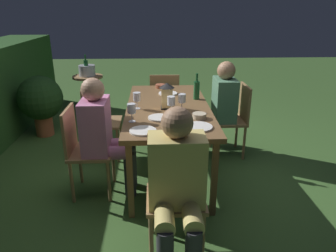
{
  "coord_description": "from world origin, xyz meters",
  "views": [
    {
      "loc": [
        -3.14,
        0.14,
        1.74
      ],
      "look_at": [
        0.0,
        0.0,
        0.53
      ],
      "focal_mm": 33.53,
      "sensor_mm": 36.0,
      "label": 1
    }
  ],
  "objects_px": {
    "chair_side_left_b": "(234,116)",
    "plate_a": "(198,127)",
    "chair_side_right_a": "(84,147)",
    "ice_bucket": "(87,70)",
    "dining_table": "(168,111)",
    "person_in_green": "(219,105)",
    "chair_side_right_b": "(98,119)",
    "person_in_mustard": "(177,183)",
    "wine_glass_b": "(137,98)",
    "chair_head_far": "(164,100)",
    "wine_glass_c": "(171,102)",
    "plate_c": "(143,131)",
    "person_in_pink": "(103,132)",
    "chair_head_near": "(175,187)",
    "plate_d": "(159,118)",
    "bowl_bread": "(161,86)",
    "wine_glass_d": "(132,109)",
    "bowl_olives": "(199,116)",
    "lantern_centerpiece": "(167,94)",
    "plate_b": "(168,93)",
    "wine_glass_a": "(182,99)",
    "side_table": "(89,90)",
    "green_bottle_on_table": "(197,90)",
    "potted_plant_by_hedge": "(41,100)"
  },
  "relations": [
    {
      "from": "plate_d",
      "to": "person_in_mustard",
      "type": "bearing_deg",
      "value": -174.06
    },
    {
      "from": "lantern_centerpiece",
      "to": "ice_bucket",
      "type": "xyz_separation_m",
      "value": [
        2.01,
        1.2,
        -0.13
      ]
    },
    {
      "from": "chair_head_near",
      "to": "side_table",
      "type": "xyz_separation_m",
      "value": [
        3.07,
        1.21,
        -0.04
      ]
    },
    {
      "from": "chair_side_left_b",
      "to": "ice_bucket",
      "type": "distance_m",
      "value": 2.56
    },
    {
      "from": "plate_b",
      "to": "bowl_bread",
      "type": "height_order",
      "value": "bowl_bread"
    },
    {
      "from": "wine_glass_a",
      "to": "plate_d",
      "type": "relative_size",
      "value": 0.81
    },
    {
      "from": "chair_side_right_a",
      "to": "person_in_pink",
      "type": "xyz_separation_m",
      "value": [
        0.0,
        -0.2,
        0.15
      ]
    },
    {
      "from": "chair_head_far",
      "to": "wine_glass_c",
      "type": "xyz_separation_m",
      "value": [
        -1.39,
        -0.02,
        0.39
      ]
    },
    {
      "from": "chair_side_right_b",
      "to": "plate_a",
      "type": "xyz_separation_m",
      "value": [
        -1.04,
        -1.05,
        0.28
      ]
    },
    {
      "from": "chair_side_right_b",
      "to": "bowl_bread",
      "type": "height_order",
      "value": "chair_side_right_b"
    },
    {
      "from": "chair_side_right_b",
      "to": "chair_side_right_a",
      "type": "bearing_deg",
      "value": 180.0
    },
    {
      "from": "lantern_centerpiece",
      "to": "plate_a",
      "type": "bearing_deg",
      "value": -156.16
    },
    {
      "from": "wine_glass_a",
      "to": "ice_bucket",
      "type": "height_order",
      "value": "ice_bucket"
    },
    {
      "from": "person_in_pink",
      "to": "wine_glass_b",
      "type": "bearing_deg",
      "value": -44.02
    },
    {
      "from": "person_in_pink",
      "to": "chair_head_near",
      "type": "height_order",
      "value": "person_in_pink"
    },
    {
      "from": "lantern_centerpiece",
      "to": "wine_glass_a",
      "type": "relative_size",
      "value": 1.57
    },
    {
      "from": "wine_glass_c",
      "to": "person_in_pink",
      "type": "bearing_deg",
      "value": 103.83
    },
    {
      "from": "bowl_olives",
      "to": "bowl_bread",
      "type": "xyz_separation_m",
      "value": [
        1.17,
        0.33,
        -0.0
      ]
    },
    {
      "from": "chair_head_near",
      "to": "plate_d",
      "type": "bearing_deg",
      "value": 7.47
    },
    {
      "from": "chair_side_right_a",
      "to": "wine_glass_a",
      "type": "xyz_separation_m",
      "value": [
        0.24,
        -0.95,
        0.39
      ]
    },
    {
      "from": "chair_head_near",
      "to": "bowl_bread",
      "type": "xyz_separation_m",
      "value": [
        1.91,
        0.06,
        0.3
      ]
    },
    {
      "from": "dining_table",
      "to": "plate_d",
      "type": "relative_size",
      "value": 8.61
    },
    {
      "from": "chair_side_right_b",
      "to": "wine_glass_b",
      "type": "height_order",
      "value": "wine_glass_b"
    },
    {
      "from": "chair_side_left_b",
      "to": "bowl_olives",
      "type": "distance_m",
      "value": 1.02
    },
    {
      "from": "green_bottle_on_table",
      "to": "chair_side_right_b",
      "type": "bearing_deg",
      "value": 81.75
    },
    {
      "from": "wine_glass_d",
      "to": "plate_a",
      "type": "bearing_deg",
      "value": -106.84
    },
    {
      "from": "person_in_mustard",
      "to": "chair_head_far",
      "type": "bearing_deg",
      "value": -0.0
    },
    {
      "from": "plate_d",
      "to": "chair_head_far",
      "type": "bearing_deg",
      "value": -3.69
    },
    {
      "from": "chair_head_near",
      "to": "plate_d",
      "type": "height_order",
      "value": "chair_head_near"
    },
    {
      "from": "chair_head_near",
      "to": "potted_plant_by_hedge",
      "type": "height_order",
      "value": "chair_head_near"
    },
    {
      "from": "ice_bucket",
      "to": "bowl_bread",
      "type": "bearing_deg",
      "value": -135.11
    },
    {
      "from": "chair_head_far",
      "to": "green_bottle_on_table",
      "type": "distance_m",
      "value": 1.04
    },
    {
      "from": "dining_table",
      "to": "person_in_green",
      "type": "distance_m",
      "value": 0.74
    },
    {
      "from": "chair_head_far",
      "to": "wine_glass_d",
      "type": "relative_size",
      "value": 5.15
    },
    {
      "from": "person_in_pink",
      "to": "side_table",
      "type": "relative_size",
      "value": 1.69
    },
    {
      "from": "lantern_centerpiece",
      "to": "wine_glass_b",
      "type": "relative_size",
      "value": 1.57
    },
    {
      "from": "chair_side_right_a",
      "to": "ice_bucket",
      "type": "height_order",
      "value": "ice_bucket"
    },
    {
      "from": "chair_side_right_a",
      "to": "chair_side_right_b",
      "type": "xyz_separation_m",
      "value": [
        0.81,
        0.0,
        0.0
      ]
    },
    {
      "from": "green_bottle_on_table",
      "to": "plate_d",
      "type": "xyz_separation_m",
      "value": [
        -0.63,
        0.43,
        -0.1
      ]
    },
    {
      "from": "potted_plant_by_hedge",
      "to": "chair_side_right_a",
      "type": "bearing_deg",
      "value": -149.4
    },
    {
      "from": "plate_a",
      "to": "plate_b",
      "type": "height_order",
      "value": "same"
    },
    {
      "from": "person_in_mustard",
      "to": "bowl_bread",
      "type": "xyz_separation_m",
      "value": [
        2.1,
        0.06,
        0.15
      ]
    },
    {
      "from": "chair_head_far",
      "to": "bowl_olives",
      "type": "xyz_separation_m",
      "value": [
        -1.55,
        -0.27,
        0.3
      ]
    },
    {
      "from": "wine_glass_d",
      "to": "bowl_olives",
      "type": "bearing_deg",
      "value": -84.5
    },
    {
      "from": "chair_side_left_b",
      "to": "plate_a",
      "type": "xyz_separation_m",
      "value": [
        -1.04,
        0.59,
        0.28
      ]
    },
    {
      "from": "person_in_mustard",
      "to": "plate_a",
      "type": "distance_m",
      "value": 0.75
    },
    {
      "from": "lantern_centerpiece",
      "to": "plate_a",
      "type": "relative_size",
      "value": 1.08
    },
    {
      "from": "chair_side_right_a",
      "to": "wine_glass_c",
      "type": "height_order",
      "value": "wine_glass_c"
    },
    {
      "from": "plate_c",
      "to": "bowl_olives",
      "type": "relative_size",
      "value": 1.75
    },
    {
      "from": "plate_a",
      "to": "plate_c",
      "type": "bearing_deg",
      "value": 98.53
    }
  ]
}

